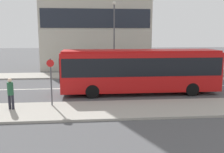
{
  "coord_description": "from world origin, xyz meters",
  "views": [
    {
      "loc": [
        1.3,
        -20.17,
        4.43
      ],
      "look_at": [
        2.96,
        -1.83,
        1.26
      ],
      "focal_mm": 40.0,
      "sensor_mm": 36.0,
      "label": 1
    }
  ],
  "objects_px": {
    "pedestrian_near_stop": "(10,92)",
    "parked_car_0": "(196,73)",
    "street_lamp": "(114,31)",
    "city_bus": "(140,69)",
    "bus_stop_sign": "(51,78)"
  },
  "relations": [
    {
      "from": "city_bus",
      "to": "pedestrian_near_stop",
      "type": "xyz_separation_m",
      "value": [
        -8.24,
        -3.71,
        -0.7
      ]
    },
    {
      "from": "pedestrian_near_stop",
      "to": "street_lamp",
      "type": "bearing_deg",
      "value": -107.24
    },
    {
      "from": "street_lamp",
      "to": "parked_car_0",
      "type": "bearing_deg",
      "value": -15.77
    },
    {
      "from": "city_bus",
      "to": "bus_stop_sign",
      "type": "distance_m",
      "value": 6.78
    },
    {
      "from": "pedestrian_near_stop",
      "to": "parked_car_0",
      "type": "bearing_deg",
      "value": -133.98
    },
    {
      "from": "pedestrian_near_stop",
      "to": "bus_stop_sign",
      "type": "distance_m",
      "value": 2.37
    },
    {
      "from": "pedestrian_near_stop",
      "to": "street_lamp",
      "type": "relative_size",
      "value": 0.24
    },
    {
      "from": "bus_stop_sign",
      "to": "city_bus",
      "type": "bearing_deg",
      "value": 27.11
    },
    {
      "from": "city_bus",
      "to": "bus_stop_sign",
      "type": "height_order",
      "value": "city_bus"
    },
    {
      "from": "pedestrian_near_stop",
      "to": "bus_stop_sign",
      "type": "height_order",
      "value": "bus_stop_sign"
    },
    {
      "from": "pedestrian_near_stop",
      "to": "bus_stop_sign",
      "type": "relative_size",
      "value": 0.64
    },
    {
      "from": "parked_car_0",
      "to": "street_lamp",
      "type": "xyz_separation_m",
      "value": [
        -7.96,
        2.25,
        4.07
      ]
    },
    {
      "from": "parked_car_0",
      "to": "pedestrian_near_stop",
      "type": "xyz_separation_m",
      "value": [
        -15.04,
        -9.29,
        0.57
      ]
    },
    {
      "from": "parked_car_0",
      "to": "pedestrian_near_stop",
      "type": "height_order",
      "value": "pedestrian_near_stop"
    },
    {
      "from": "parked_car_0",
      "to": "street_lamp",
      "type": "distance_m",
      "value": 9.21
    }
  ]
}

